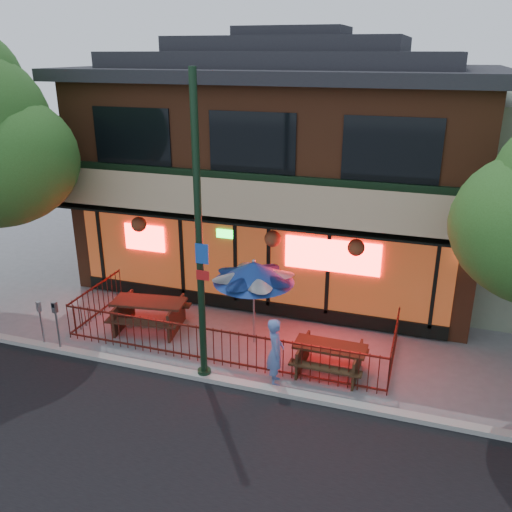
% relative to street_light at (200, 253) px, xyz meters
% --- Properties ---
extents(ground, '(80.00, 80.00, 0.00)m').
position_rel_street_light_xyz_m(ground, '(-0.00, 0.40, -3.15)').
color(ground, gray).
rests_on(ground, ground).
extents(curb, '(80.00, 0.25, 0.12)m').
position_rel_street_light_xyz_m(curb, '(-0.00, -0.10, -3.09)').
color(curb, '#999993').
rests_on(curb, ground).
extents(restaurant_building, '(12.96, 9.49, 8.05)m').
position_rel_street_light_xyz_m(restaurant_building, '(-0.00, 7.51, 0.98)').
color(restaurant_building, brown).
rests_on(restaurant_building, ground).
extents(patio_fence, '(8.44, 2.62, 1.00)m').
position_rel_street_light_xyz_m(patio_fence, '(-0.00, 0.91, -2.52)').
color(patio_fence, '#49150F').
rests_on(patio_fence, ground).
extents(street_light, '(0.43, 0.32, 7.00)m').
position_rel_street_light_xyz_m(street_light, '(0.00, 0.00, 0.00)').
color(street_light, black).
rests_on(street_light, ground).
extents(picnic_table_left, '(2.18, 1.79, 0.85)m').
position_rel_street_light_xyz_m(picnic_table_left, '(-2.40, 1.75, -2.59)').
color(picnic_table_left, '#3D2216').
rests_on(picnic_table_left, ground).
extents(picnic_table_right, '(1.73, 1.33, 0.73)m').
position_rel_street_light_xyz_m(picnic_table_right, '(2.77, 1.14, -2.67)').
color(picnic_table_right, '#392414').
rests_on(picnic_table_right, ground).
extents(patio_umbrella, '(2.08, 2.08, 2.37)m').
position_rel_street_light_xyz_m(patio_umbrella, '(0.60, 1.93, -1.12)').
color(patio_umbrella, gray).
rests_on(patio_umbrella, ground).
extents(pedestrian, '(0.58, 0.70, 1.65)m').
position_rel_street_light_xyz_m(pedestrian, '(1.66, 0.30, -2.32)').
color(pedestrian, '#5972B2').
rests_on(pedestrian, ground).
extents(parking_meter_near, '(0.13, 0.12, 1.40)m').
position_rel_street_light_xyz_m(parking_meter_near, '(-4.00, -0.08, -2.20)').
color(parking_meter_near, gray).
rests_on(parking_meter_near, ground).
extents(parking_meter_far, '(0.14, 0.13, 1.29)m').
position_rel_street_light_xyz_m(parking_meter_far, '(-4.57, 0.00, -2.28)').
color(parking_meter_far, '#93969B').
rests_on(parking_meter_far, ground).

